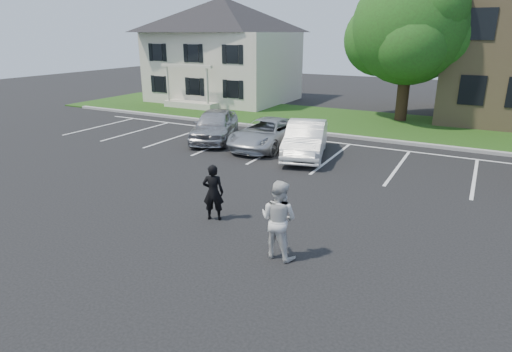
{
  "coord_description": "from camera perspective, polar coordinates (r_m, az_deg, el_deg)",
  "views": [
    {
      "loc": [
        5.51,
        -9.31,
        5.18
      ],
      "look_at": [
        0.0,
        1.0,
        1.25
      ],
      "focal_mm": 30.0,
      "sensor_mm": 36.0,
      "label": 1
    }
  ],
  "objects": [
    {
      "name": "car_white_sedan",
      "position": [
        18.87,
        6.63,
        4.9
      ],
      "size": [
        2.78,
        4.85,
        1.51
      ],
      "primitive_type": "imported",
      "rotation": [
        0.0,
        0.0,
        0.27
      ],
      "color": "white",
      "rests_on": "ground"
    },
    {
      "name": "stall_lines",
      "position": [
        19.42,
        14.88,
        2.5
      ],
      "size": [
        34.0,
        5.36,
        0.01
      ],
      "color": "silver",
      "rests_on": "ground"
    },
    {
      "name": "house",
      "position": [
        34.67,
        -4.34,
        16.31
      ],
      "size": [
        10.3,
        9.22,
        7.6
      ],
      "color": "#BCB49F",
      "rests_on": "ground"
    },
    {
      "name": "car_silver_minivan",
      "position": [
        20.28,
        1.43,
        5.71
      ],
      "size": [
        2.23,
        4.79,
        1.33
      ],
      "primitive_type": "imported",
      "rotation": [
        0.0,
        0.0,
        -0.0
      ],
      "color": "#AEB2B7",
      "rests_on": "ground"
    },
    {
      "name": "man_black_suit",
      "position": [
        12.32,
        -5.73,
        -2.18
      ],
      "size": [
        0.71,
        0.61,
        1.66
      ],
      "primitive_type": "imported",
      "rotation": [
        0.0,
        0.0,
        3.55
      ],
      "color": "black",
      "rests_on": "ground"
    },
    {
      "name": "man_white_shirt",
      "position": [
        10.21,
        3.02,
        -5.79
      ],
      "size": [
        1.02,
        0.83,
        1.95
      ],
      "primitive_type": "imported",
      "rotation": [
        0.0,
        0.0,
        3.04
      ],
      "color": "silver",
      "rests_on": "ground"
    },
    {
      "name": "ground_plane",
      "position": [
        12.0,
        -2.27,
        -7.02
      ],
      "size": [
        90.0,
        90.0,
        0.0
      ],
      "primitive_type": "plane",
      "color": "black",
      "rests_on": "ground"
    },
    {
      "name": "tree",
      "position": [
        27.59,
        20.06,
        17.88
      ],
      "size": [
        7.8,
        7.2,
        8.8
      ],
      "color": "black",
      "rests_on": "ground"
    },
    {
      "name": "car_silver_west",
      "position": [
        21.65,
        -5.51,
        6.77
      ],
      "size": [
        3.32,
        4.93,
        1.56
      ],
      "primitive_type": "imported",
      "rotation": [
        0.0,
        0.0,
        0.35
      ],
      "color": "#A9A8AD",
      "rests_on": "ground"
    },
    {
      "name": "curb",
      "position": [
        22.6,
        13.32,
        5.03
      ],
      "size": [
        40.0,
        0.3,
        0.15
      ],
      "primitive_type": "cube",
      "color": "gray",
      "rests_on": "ground"
    },
    {
      "name": "grass_strip",
      "position": [
        26.41,
        15.64,
        6.68
      ],
      "size": [
        44.0,
        8.0,
        0.08
      ],
      "primitive_type": "cube",
      "color": "#204513",
      "rests_on": "ground"
    }
  ]
}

